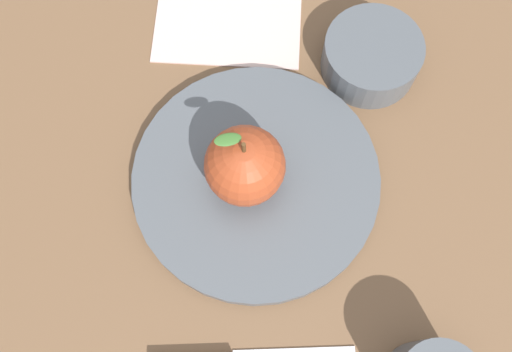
# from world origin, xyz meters

# --- Properties ---
(ground_plane) EXTENTS (2.40, 2.40, 0.00)m
(ground_plane) POSITION_xyz_m (0.00, 0.00, 0.00)
(ground_plane) COLOR brown
(dinner_plate) EXTENTS (0.24, 0.24, 0.02)m
(dinner_plate) POSITION_xyz_m (-0.01, -0.02, 0.01)
(dinner_plate) COLOR #4C5156
(dinner_plate) RESTS_ON ground_plane
(apple) EXTENTS (0.08, 0.08, 0.09)m
(apple) POSITION_xyz_m (0.00, -0.02, 0.05)
(apple) COLOR #9E3D1E
(apple) RESTS_ON dinner_plate
(side_bowl) EXTENTS (0.10, 0.10, 0.04)m
(side_bowl) POSITION_xyz_m (-0.07, -0.19, 0.03)
(side_bowl) COLOR #4C5156
(side_bowl) RESTS_ON ground_plane
(linen_napkin) EXTENTS (0.19, 0.18, 0.00)m
(linen_napkin) POSITION_xyz_m (0.10, -0.19, 0.00)
(linen_napkin) COLOR beige
(linen_napkin) RESTS_ON ground_plane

